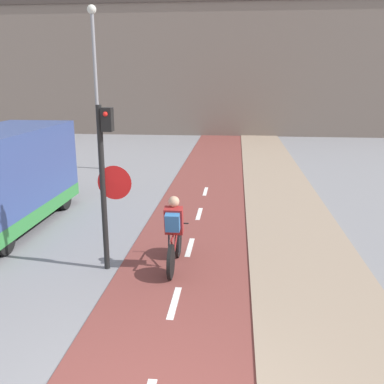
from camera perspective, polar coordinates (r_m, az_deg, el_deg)
building_row_background at (r=31.27m, az=4.22°, el=16.19°), size 60.00×5.20×8.88m
traffic_light_pole at (r=8.38m, az=-11.37°, el=2.72°), size 0.67×0.25×3.29m
street_lamp_far at (r=18.42m, az=-12.79°, el=15.41°), size 0.36×0.36×6.54m
cyclist_near at (r=8.63m, az=-2.40°, el=-5.72°), size 0.46×1.74×1.52m
van at (r=11.86m, az=-24.10°, el=1.37°), size 2.02×5.22×2.52m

